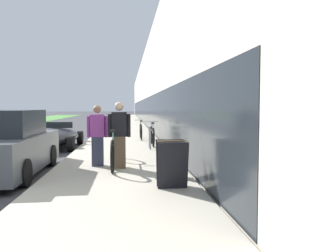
{
  "coord_description": "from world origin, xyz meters",
  "views": [
    {
      "loc": [
        5.21,
        -5.92,
        1.69
      ],
      "look_at": [
        7.4,
        11.94,
        0.61
      ],
      "focal_mm": 35.0,
      "sensor_mm": 36.0,
      "label": 1
    }
  ],
  "objects_px": {
    "cruiser_bike_nearest": "(152,135)",
    "cruiser_bike_middle": "(141,131)",
    "sandwich_board_sign": "(172,164)",
    "vintage_roadster_curbside": "(55,137)",
    "person_bystander": "(98,135)",
    "tandem_bicycle": "(114,150)",
    "bike_rack_hoop": "(150,135)",
    "parked_sedan_curbside": "(6,146)",
    "person_rider": "(119,135)"
  },
  "relations": [
    {
      "from": "tandem_bicycle",
      "to": "person_rider",
      "type": "bearing_deg",
      "value": -67.95
    },
    {
      "from": "tandem_bicycle",
      "to": "sandwich_board_sign",
      "type": "height_order",
      "value": "tandem_bicycle"
    },
    {
      "from": "cruiser_bike_nearest",
      "to": "vintage_roadster_curbside",
      "type": "relative_size",
      "value": 0.45
    },
    {
      "from": "bike_rack_hoop",
      "to": "parked_sedan_curbside",
      "type": "relative_size",
      "value": 0.21
    },
    {
      "from": "cruiser_bike_nearest",
      "to": "tandem_bicycle",
      "type": "bearing_deg",
      "value": -106.92
    },
    {
      "from": "bike_rack_hoop",
      "to": "cruiser_bike_middle",
      "type": "relative_size",
      "value": 0.47
    },
    {
      "from": "parked_sedan_curbside",
      "to": "vintage_roadster_curbside",
      "type": "bearing_deg",
      "value": 89.89
    },
    {
      "from": "person_bystander",
      "to": "sandwich_board_sign",
      "type": "height_order",
      "value": "person_bystander"
    },
    {
      "from": "cruiser_bike_nearest",
      "to": "sandwich_board_sign",
      "type": "height_order",
      "value": "cruiser_bike_nearest"
    },
    {
      "from": "person_rider",
      "to": "person_bystander",
      "type": "distance_m",
      "value": 0.67
    },
    {
      "from": "person_bystander",
      "to": "sandwich_board_sign",
      "type": "distance_m",
      "value": 2.95
    },
    {
      "from": "bike_rack_hoop",
      "to": "cruiser_bike_middle",
      "type": "xyz_separation_m",
      "value": [
        -0.18,
        3.59,
        -0.13
      ]
    },
    {
      "from": "vintage_roadster_curbside",
      "to": "cruiser_bike_middle",
      "type": "bearing_deg",
      "value": 25.09
    },
    {
      "from": "person_bystander",
      "to": "parked_sedan_curbside",
      "type": "bearing_deg",
      "value": -173.67
    },
    {
      "from": "person_bystander",
      "to": "cruiser_bike_nearest",
      "type": "distance_m",
      "value": 4.62
    },
    {
      "from": "cruiser_bike_nearest",
      "to": "person_bystander",
      "type": "bearing_deg",
      "value": -111.95
    },
    {
      "from": "parked_sedan_curbside",
      "to": "vintage_roadster_curbside",
      "type": "distance_m",
      "value": 5.39
    },
    {
      "from": "sandwich_board_sign",
      "to": "parked_sedan_curbside",
      "type": "height_order",
      "value": "parked_sedan_curbside"
    },
    {
      "from": "sandwich_board_sign",
      "to": "vintage_roadster_curbside",
      "type": "relative_size",
      "value": 0.22
    },
    {
      "from": "cruiser_bike_nearest",
      "to": "cruiser_bike_middle",
      "type": "distance_m",
      "value": 2.54
    },
    {
      "from": "cruiser_bike_nearest",
      "to": "cruiser_bike_middle",
      "type": "height_order",
      "value": "cruiser_bike_nearest"
    },
    {
      "from": "tandem_bicycle",
      "to": "bike_rack_hoop",
      "type": "xyz_separation_m",
      "value": [
        1.14,
        3.2,
        0.1
      ]
    },
    {
      "from": "person_rider",
      "to": "cruiser_bike_nearest",
      "type": "bearing_deg",
      "value": 75.99
    },
    {
      "from": "person_bystander",
      "to": "bike_rack_hoop",
      "type": "height_order",
      "value": "person_bystander"
    },
    {
      "from": "bike_rack_hoop",
      "to": "vintage_roadster_curbside",
      "type": "bearing_deg",
      "value": 152.35
    },
    {
      "from": "cruiser_bike_nearest",
      "to": "cruiser_bike_middle",
      "type": "xyz_separation_m",
      "value": [
        -0.34,
        2.52,
        -0.01
      ]
    },
    {
      "from": "parked_sedan_curbside",
      "to": "sandwich_board_sign",
      "type": "bearing_deg",
      "value": -30.55
    },
    {
      "from": "cruiser_bike_nearest",
      "to": "vintage_roadster_curbside",
      "type": "height_order",
      "value": "cruiser_bike_nearest"
    },
    {
      "from": "person_bystander",
      "to": "cruiser_bike_nearest",
      "type": "relative_size",
      "value": 0.83
    },
    {
      "from": "person_rider",
      "to": "parked_sedan_curbside",
      "type": "bearing_deg",
      "value": 177.39
    },
    {
      "from": "person_rider",
      "to": "bike_rack_hoop",
      "type": "bearing_deg",
      "value": 74.43
    },
    {
      "from": "tandem_bicycle",
      "to": "cruiser_bike_middle",
      "type": "xyz_separation_m",
      "value": [
        0.96,
        6.8,
        -0.03
      ]
    },
    {
      "from": "tandem_bicycle",
      "to": "vintage_roadster_curbside",
      "type": "height_order",
      "value": "tandem_bicycle"
    },
    {
      "from": "tandem_bicycle",
      "to": "person_bystander",
      "type": "distance_m",
      "value": 0.56
    },
    {
      "from": "cruiser_bike_nearest",
      "to": "sandwich_board_sign",
      "type": "bearing_deg",
      "value": -91.05
    },
    {
      "from": "tandem_bicycle",
      "to": "bike_rack_hoop",
      "type": "height_order",
      "value": "tandem_bicycle"
    },
    {
      "from": "cruiser_bike_middle",
      "to": "cruiser_bike_nearest",
      "type": "bearing_deg",
      "value": -82.23
    },
    {
      "from": "person_bystander",
      "to": "bike_rack_hoop",
      "type": "relative_size",
      "value": 1.85
    },
    {
      "from": "cruiser_bike_nearest",
      "to": "sandwich_board_sign",
      "type": "xyz_separation_m",
      "value": [
        -0.12,
        -6.73,
        0.06
      ]
    },
    {
      "from": "person_bystander",
      "to": "tandem_bicycle",
      "type": "bearing_deg",
      "value": -0.81
    },
    {
      "from": "tandem_bicycle",
      "to": "parked_sedan_curbside",
      "type": "bearing_deg",
      "value": -174.83
    },
    {
      "from": "tandem_bicycle",
      "to": "person_rider",
      "type": "xyz_separation_m",
      "value": [
        0.14,
        -0.36,
        0.41
      ]
    },
    {
      "from": "person_rider",
      "to": "cruiser_bike_nearest",
      "type": "height_order",
      "value": "person_rider"
    },
    {
      "from": "cruiser_bike_nearest",
      "to": "cruiser_bike_middle",
      "type": "bearing_deg",
      "value": 97.77
    },
    {
      "from": "tandem_bicycle",
      "to": "vintage_roadster_curbside",
      "type": "distance_m",
      "value": 5.75
    },
    {
      "from": "sandwich_board_sign",
      "to": "bike_rack_hoop",
      "type": "bearing_deg",
      "value": 90.42
    },
    {
      "from": "parked_sedan_curbside",
      "to": "cruiser_bike_middle",
      "type": "bearing_deg",
      "value": 63.28
    },
    {
      "from": "person_rider",
      "to": "parked_sedan_curbside",
      "type": "xyz_separation_m",
      "value": [
        -2.72,
        0.12,
        -0.26
      ]
    },
    {
      "from": "parked_sedan_curbside",
      "to": "tandem_bicycle",
      "type": "bearing_deg",
      "value": 5.17
    },
    {
      "from": "tandem_bicycle",
      "to": "person_bystander",
      "type": "xyz_separation_m",
      "value": [
        -0.42,
        0.01,
        0.37
      ]
    }
  ]
}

